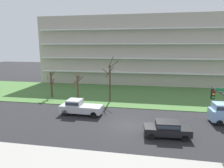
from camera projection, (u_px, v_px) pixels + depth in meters
ground at (128, 125)px, 21.29m from camera, size 160.00×160.00×0.00m
grass_lawn_strip at (135, 95)px, 34.81m from camera, size 80.00×16.00×0.08m
apartment_building at (139, 50)px, 47.52m from camera, size 46.11×14.33×15.41m
tree_far_left at (51, 84)px, 32.50m from camera, size 1.94×1.72×4.55m
tree_left at (78, 85)px, 32.03m from camera, size 1.60×1.59×4.38m
tree_center at (110, 80)px, 29.96m from camera, size 2.49×2.51×7.21m
sedan_black_near_left at (167, 128)px, 18.52m from camera, size 4.50×2.05×1.57m
pickup_silver_center_right at (80, 107)px, 24.61m from camera, size 5.46×2.15×1.95m
traffic_signal_mast at (223, 113)px, 14.39m from camera, size 0.90×4.39×5.52m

